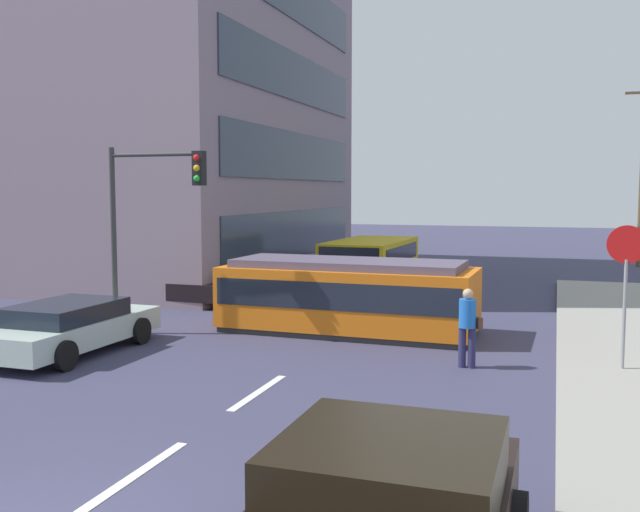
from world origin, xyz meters
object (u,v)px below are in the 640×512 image
Objects in this scene: city_bus at (371,260)px; parked_sedan_far at (221,282)px; streetcar_tram at (348,295)px; stop_sign at (626,267)px; pedestrian_crossing at (468,323)px; parked_sedan_mid at (69,327)px; traffic_light_mast at (149,204)px.

parked_sedan_far is (-3.94, -5.07, -0.40)m from city_bus.
streetcar_tram is 7.02m from stop_sign.
pedestrian_crossing reaches higher than parked_sedan_far.
city_bus is 6.43m from parked_sedan_far.
stop_sign is at bearing -54.61° from city_bus.
city_bus is at bearing 74.91° from parked_sedan_mid.
city_bus is 11.69m from traffic_light_mast.
parked_sedan_mid is at bearing -107.00° from traffic_light_mast.
parked_sedan_far is 1.57× the size of stop_sign.
pedestrian_crossing is at bearing -66.59° from city_bus.
city_bus reaches higher than parked_sedan_far.
city_bus is at bearing 52.15° from parked_sedan_far.
stop_sign is at bearing -20.84° from streetcar_tram.
streetcar_tram is 6.90m from parked_sedan_far.
pedestrian_crossing is at bearing -173.38° from stop_sign.
traffic_light_mast is at bearing 73.00° from parked_sedan_mid.
streetcar_tram is 1.44× the size of parked_sedan_mid.
city_bus is 14.14m from stop_sign.
city_bus is 3.35× the size of pedestrian_crossing.
city_bus reaches higher than parked_sedan_mid.
streetcar_tram is 1.38× the size of traffic_light_mast.
parked_sedan_mid is 8.34m from parked_sedan_far.
traffic_light_mast is (-4.60, -2.05, 2.38)m from streetcar_tram.
streetcar_tram is 1.47× the size of parked_sedan_far.
stop_sign is (6.46, -2.46, 1.21)m from streetcar_tram.
stop_sign is at bearing -2.10° from traffic_light_mast.
parked_sedan_mid is at bearing -170.76° from stop_sign.
parked_sedan_mid and parked_sedan_far have the same top height.
parked_sedan_mid is 1.02× the size of parked_sedan_far.
streetcar_tram is at bearing 24.03° from traffic_light_mast.
traffic_light_mast is at bearing -80.27° from parked_sedan_far.
city_bus is 1.24× the size of parked_sedan_far.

